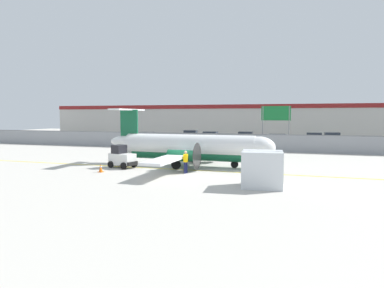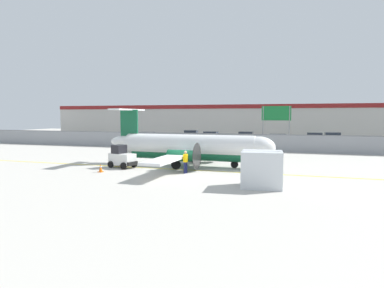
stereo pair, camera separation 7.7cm
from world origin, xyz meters
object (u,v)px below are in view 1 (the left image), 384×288
(ground_crew_worker, at_px, (186,161))
(parked_car_1, at_px, (190,135))
(traffic_cone_near_right, at_px, (101,168))
(parked_car_6, at_px, (333,137))
(parked_car_4, at_px, (277,139))
(highway_sign, at_px, (276,117))
(cargo_container, at_px, (262,169))
(parked_car_0, at_px, (145,137))
(parked_car_5, at_px, (315,138))
(parked_car_2, at_px, (211,136))
(commuter_airplane, at_px, (192,147))
(traffic_cone_far_left, at_px, (270,163))
(traffic_cone_near_left, at_px, (112,160))
(baggage_tug, at_px, (122,157))
(parked_car_3, at_px, (246,137))

(ground_crew_worker, bearing_deg, parked_car_1, 125.47)
(traffic_cone_near_right, height_order, parked_car_6, parked_car_6)
(parked_car_4, distance_m, highway_sign, 6.97)
(cargo_container, relative_size, parked_car_1, 0.60)
(parked_car_0, height_order, parked_car_5, same)
(parked_car_1, relative_size, parked_car_5, 1.01)
(ground_crew_worker, relative_size, parked_car_2, 0.40)
(commuter_airplane, distance_m, parked_car_2, 26.99)
(parked_car_6, bearing_deg, traffic_cone_far_left, -107.67)
(parked_car_1, bearing_deg, ground_crew_worker, 104.13)
(cargo_container, xyz_separation_m, traffic_cone_near_left, (-13.86, 6.13, -0.79))
(traffic_cone_near_left, bearing_deg, parked_car_1, 94.76)
(parked_car_4, bearing_deg, baggage_tug, 58.76)
(commuter_airplane, distance_m, parked_car_6, 32.61)
(traffic_cone_far_left, bearing_deg, cargo_container, -88.54)
(parked_car_4, distance_m, parked_car_6, 10.82)
(parked_car_4, xyz_separation_m, parked_car_6, (8.08, 7.19, 0.00))
(parked_car_3, bearing_deg, commuter_airplane, -90.82)
(parked_car_2, distance_m, parked_car_6, 19.07)
(traffic_cone_near_right, relative_size, parked_car_4, 0.15)
(parked_car_0, xyz_separation_m, parked_car_1, (4.80, 8.29, 0.00))
(parked_car_4, bearing_deg, parked_car_3, -53.85)
(commuter_airplane, relative_size, highway_sign, 2.91)
(parked_car_1, distance_m, parked_car_6, 23.56)
(baggage_tug, bearing_deg, traffic_cone_near_left, 155.41)
(parked_car_2, xyz_separation_m, parked_car_5, (16.12, 1.11, 0.00))
(cargo_container, distance_m, parked_car_1, 40.56)
(traffic_cone_far_left, distance_m, parked_car_3, 27.02)
(traffic_cone_near_right, height_order, parked_car_4, parked_car_4)
(baggage_tug, height_order, parked_car_1, baggage_tug)
(baggage_tug, bearing_deg, parked_car_3, 96.03)
(parked_car_5, xyz_separation_m, highway_sign, (-5.15, -11.46, 3.24))
(commuter_airplane, xyz_separation_m, parked_car_5, (11.13, 27.63, -0.71))
(ground_crew_worker, xyz_separation_m, parked_car_4, (5.03, 26.14, -0.06))
(commuter_airplane, relative_size, parked_car_5, 3.79)
(baggage_tug, relative_size, parked_car_2, 0.60)
(baggage_tug, relative_size, ground_crew_worker, 1.50)
(parked_car_3, bearing_deg, traffic_cone_near_right, -100.33)
(parked_car_0, bearing_deg, parked_car_5, -163.44)
(ground_crew_worker, xyz_separation_m, traffic_cone_near_left, (-7.88, 2.80, -0.64))
(traffic_cone_near_left, height_order, parked_car_1, parked_car_1)
(baggage_tug, xyz_separation_m, highway_sign, (11.21, 18.87, 3.28))
(ground_crew_worker, xyz_separation_m, parked_car_5, (10.39, 31.44, -0.06))
(baggage_tug, xyz_separation_m, traffic_cone_far_left, (11.73, 4.06, -0.54))
(baggage_tug, relative_size, parked_car_3, 0.61)
(highway_sign, bearing_deg, parked_car_0, 165.03)
(baggage_tug, height_order, parked_car_5, baggage_tug)
(traffic_cone_near_left, xyz_separation_m, parked_car_5, (18.27, 28.64, 0.58))
(cargo_container, bearing_deg, traffic_cone_far_left, 86.68)
(baggage_tug, relative_size, parked_car_5, 0.60)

